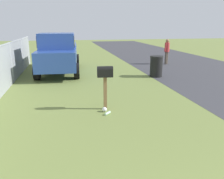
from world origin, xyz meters
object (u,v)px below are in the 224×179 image
(pickup_truck, at_px, (59,52))
(trash_bin, at_px, (156,66))
(mailbox, at_px, (105,75))
(pedestrian, at_px, (167,50))

(pickup_truck, xyz_separation_m, trash_bin, (-1.88, -4.70, -0.58))
(mailbox, relative_size, pickup_truck, 0.25)
(pedestrian, bearing_deg, pickup_truck, 66.94)
(mailbox, height_order, trash_bin, mailbox)
(mailbox, distance_m, pedestrian, 9.16)
(mailbox, relative_size, pedestrian, 0.83)
(mailbox, xyz_separation_m, pickup_truck, (5.88, 1.44, 0.05))
(mailbox, xyz_separation_m, pedestrian, (7.42, -5.36, -0.13))
(mailbox, xyz_separation_m, trash_bin, (4.00, -3.26, -0.53))
(mailbox, height_order, pedestrian, pedestrian)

